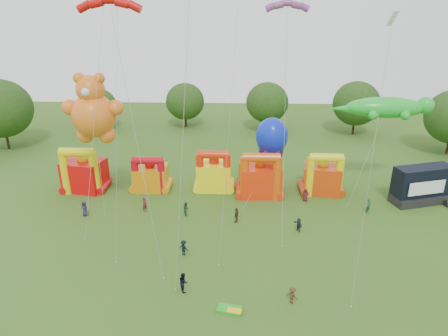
{
  "coord_description": "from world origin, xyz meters",
  "views": [
    {
      "loc": [
        2.33,
        -21.18,
        23.31
      ],
      "look_at": [
        0.94,
        18.0,
        7.28
      ],
      "focal_mm": 32.0,
      "sensor_mm": 36.0,
      "label": 1
    }
  ],
  "objects_px": {
    "stage_trailer": "(422,185)",
    "teddy_bear_kite": "(94,115)",
    "spectator_4": "(236,215)",
    "bouncy_castle_2": "(214,174)",
    "octopus_kite": "(264,162)",
    "spectator_0": "(85,209)",
    "gecko_kite": "(371,145)",
    "bouncy_castle_0": "(84,173)"
  },
  "relations": [
    {
      "from": "stage_trailer",
      "to": "teddy_bear_kite",
      "type": "height_order",
      "value": "teddy_bear_kite"
    },
    {
      "from": "spectator_4",
      "to": "teddy_bear_kite",
      "type": "bearing_deg",
      "value": -77.8
    },
    {
      "from": "bouncy_castle_2",
      "to": "octopus_kite",
      "type": "bearing_deg",
      "value": -0.97
    },
    {
      "from": "spectator_0",
      "to": "spectator_4",
      "type": "height_order",
      "value": "spectator_4"
    },
    {
      "from": "teddy_bear_kite",
      "to": "spectator_4",
      "type": "xyz_separation_m",
      "value": [
        16.09,
        -2.4,
        -11.05
      ]
    },
    {
      "from": "bouncy_castle_2",
      "to": "teddy_bear_kite",
      "type": "relative_size",
      "value": 0.36
    },
    {
      "from": "bouncy_castle_2",
      "to": "spectator_0",
      "type": "xyz_separation_m",
      "value": [
        -14.95,
        -7.95,
        -1.34
      ]
    },
    {
      "from": "octopus_kite",
      "to": "teddy_bear_kite",
      "type": "bearing_deg",
      "value": -162.11
    },
    {
      "from": "octopus_kite",
      "to": "bouncy_castle_2",
      "type": "bearing_deg",
      "value": 179.03
    },
    {
      "from": "bouncy_castle_2",
      "to": "stage_trailer",
      "type": "height_order",
      "value": "bouncy_castle_2"
    },
    {
      "from": "bouncy_castle_2",
      "to": "stage_trailer",
      "type": "bearing_deg",
      "value": -6.14
    },
    {
      "from": "spectator_4",
      "to": "gecko_kite",
      "type": "bearing_deg",
      "value": 134.58
    },
    {
      "from": "stage_trailer",
      "to": "spectator_4",
      "type": "relative_size",
      "value": 4.15
    },
    {
      "from": "bouncy_castle_2",
      "to": "octopus_kite",
      "type": "height_order",
      "value": "octopus_kite"
    },
    {
      "from": "bouncy_castle_2",
      "to": "octopus_kite",
      "type": "relative_size",
      "value": 0.61
    },
    {
      "from": "bouncy_castle_2",
      "to": "gecko_kite",
      "type": "xyz_separation_m",
      "value": [
        19.88,
        -1.42,
        4.77
      ]
    },
    {
      "from": "bouncy_castle_0",
      "to": "octopus_kite",
      "type": "xyz_separation_m",
      "value": [
        24.16,
        0.66,
        1.74
      ]
    },
    {
      "from": "bouncy_castle_2",
      "to": "teddy_bear_kite",
      "type": "height_order",
      "value": "teddy_bear_kite"
    },
    {
      "from": "bouncy_castle_2",
      "to": "spectator_4",
      "type": "relative_size",
      "value": 3.15
    },
    {
      "from": "teddy_bear_kite",
      "to": "spectator_4",
      "type": "bearing_deg",
      "value": -8.47
    },
    {
      "from": "spectator_0",
      "to": "stage_trailer",
      "type": "bearing_deg",
      "value": 19.15
    },
    {
      "from": "gecko_kite",
      "to": "octopus_kite",
      "type": "height_order",
      "value": "gecko_kite"
    },
    {
      "from": "spectator_0",
      "to": "gecko_kite",
      "type": "bearing_deg",
      "value": 22.71
    },
    {
      "from": "spectator_4",
      "to": "bouncy_castle_0",
      "type": "bearing_deg",
      "value": -90.83
    },
    {
      "from": "teddy_bear_kite",
      "to": "spectator_4",
      "type": "distance_m",
      "value": 19.66
    },
    {
      "from": "bouncy_castle_0",
      "to": "spectator_0",
      "type": "height_order",
      "value": "bouncy_castle_0"
    },
    {
      "from": "teddy_bear_kite",
      "to": "spectator_0",
      "type": "height_order",
      "value": "teddy_bear_kite"
    },
    {
      "from": "spectator_0",
      "to": "spectator_4",
      "type": "xyz_separation_m",
      "value": [
        18.05,
        -0.91,
        0.0
      ]
    },
    {
      "from": "bouncy_castle_0",
      "to": "gecko_kite",
      "type": "xyz_separation_m",
      "value": [
        37.33,
        -0.65,
        4.6
      ]
    },
    {
      "from": "gecko_kite",
      "to": "bouncy_castle_2",
      "type": "bearing_deg",
      "value": 175.91
    },
    {
      "from": "teddy_bear_kite",
      "to": "spectator_4",
      "type": "relative_size",
      "value": 8.86
    },
    {
      "from": "spectator_0",
      "to": "spectator_4",
      "type": "distance_m",
      "value": 18.08
    },
    {
      "from": "bouncy_castle_0",
      "to": "spectator_4",
      "type": "relative_size",
      "value": 3.4
    },
    {
      "from": "gecko_kite",
      "to": "spectator_4",
      "type": "xyz_separation_m",
      "value": [
        -16.78,
        -7.44,
        -6.1
      ]
    },
    {
      "from": "stage_trailer",
      "to": "spectator_0",
      "type": "distance_m",
      "value": 41.67
    },
    {
      "from": "bouncy_castle_0",
      "to": "stage_trailer",
      "type": "relative_size",
      "value": 0.82
    },
    {
      "from": "bouncy_castle_0",
      "to": "octopus_kite",
      "type": "height_order",
      "value": "octopus_kite"
    },
    {
      "from": "spectator_0",
      "to": "spectator_4",
      "type": "relative_size",
      "value": 1.0
    },
    {
      "from": "stage_trailer",
      "to": "bouncy_castle_0",
      "type": "bearing_deg",
      "value": 177.3
    },
    {
      "from": "stage_trailer",
      "to": "teddy_bear_kite",
      "type": "bearing_deg",
      "value": -174.73
    },
    {
      "from": "octopus_kite",
      "to": "spectator_0",
      "type": "xyz_separation_m",
      "value": [
        -21.65,
        -7.84,
        -3.24
      ]
    },
    {
      "from": "octopus_kite",
      "to": "bouncy_castle_0",
      "type": "bearing_deg",
      "value": -178.44
    }
  ]
}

